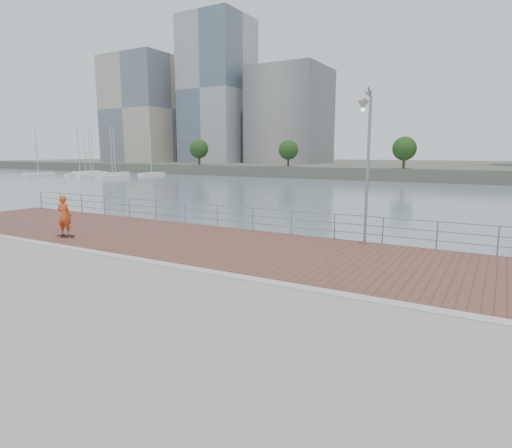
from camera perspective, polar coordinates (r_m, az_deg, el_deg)
The scene contains 11 objects.
water at distance 13.85m, azimuth -4.29°, elevation -14.82°, with size 400.00×400.00×0.00m, color slate.
seawall at distance 10.13m, azimuth -21.44°, elevation -18.89°, with size 40.00×24.00×2.00m, color gray.
brick_lane at distance 16.15m, azimuth 2.85°, elevation -3.70°, with size 40.00×6.80×0.02m, color brown.
curb at distance 13.15m, azimuth -4.40°, elevation -6.73°, with size 40.00×0.40×0.06m, color #B7B5AD.
far_shore at distance 133.16m, azimuth 27.12°, elevation 6.63°, with size 320.00×95.00×2.50m, color #4C5142.
guardrail at distance 19.05m, azimuth 7.55°, elevation 0.37°, with size 39.06×0.06×1.13m.
street_lamp at distance 17.12m, azimuth 14.43°, elevation 10.79°, with size 0.43×1.24×5.86m.
skateboard at distance 20.52m, azimuth -24.01°, elevation -1.43°, with size 0.80×0.43×0.09m.
skateboarder at distance 20.38m, azimuth -24.18°, elevation 1.04°, with size 0.64×0.42×1.76m, color #C6461A.
shoreline_trees at distance 87.43m, azimuth 28.68°, elevation 8.83°, with size 144.59×4.76×6.35m.
marina at distance 110.70m, azimuth -20.55°, elevation 6.29°, with size 25.29×22.37×11.18m.
Camera 1 is at (7.16, -10.39, 3.72)m, focal length 30.00 mm.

